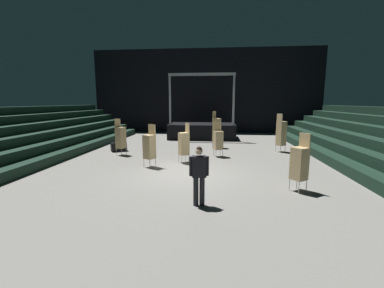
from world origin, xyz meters
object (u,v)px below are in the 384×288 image
(chair_stack_front_left, at_px, (149,146))
(equipment_road_case, at_px, (119,147))
(chair_stack_rear_left, at_px, (218,140))
(chair_stack_rear_right, at_px, (281,133))
(chair_stack_mid_right, at_px, (184,143))
(chair_stack_mid_left, at_px, (217,130))
(chair_stack_mid_centre, at_px, (121,137))
(stage_riser, at_px, (202,130))
(chair_stack_front_right, at_px, (300,163))
(man_with_tie, at_px, (199,173))

(chair_stack_front_left, relative_size, equipment_road_case, 2.18)
(chair_stack_rear_left, relative_size, equipment_road_case, 2.09)
(chair_stack_rear_right, bearing_deg, chair_stack_mid_right, -90.54)
(chair_stack_front_left, height_order, chair_stack_mid_left, chair_stack_mid_left)
(chair_stack_mid_right, bearing_deg, chair_stack_mid_centre, 38.48)
(chair_stack_rear_right, height_order, equipment_road_case, chair_stack_rear_right)
(stage_riser, relative_size, chair_stack_front_right, 2.74)
(chair_stack_rear_left, height_order, equipment_road_case, chair_stack_rear_left)
(equipment_road_case, bearing_deg, chair_stack_rear_right, 4.29)
(man_with_tie, relative_size, chair_stack_front_left, 0.89)
(chair_stack_rear_left, bearing_deg, chair_stack_mid_right, 24.12)
(man_with_tie, distance_m, chair_stack_rear_left, 6.87)
(stage_riser, distance_m, chair_stack_mid_centre, 8.39)
(stage_riser, bearing_deg, chair_stack_mid_left, -74.46)
(man_with_tie, height_order, equipment_road_case, man_with_tie)
(chair_stack_mid_centre, bearing_deg, chair_stack_front_left, 67.02)
(man_with_tie, height_order, chair_stack_mid_centre, chair_stack_mid_centre)
(chair_stack_front_right, bearing_deg, equipment_road_case, 18.94)
(chair_stack_front_right, height_order, chair_stack_rear_right, chair_stack_rear_right)
(stage_riser, bearing_deg, chair_stack_mid_right, -92.44)
(chair_stack_mid_right, xyz_separation_m, chair_stack_mid_centre, (-3.79, 1.46, 0.04))
(chair_stack_front_left, bearing_deg, equipment_road_case, -22.38)
(chair_stack_front_right, distance_m, chair_stack_mid_left, 8.57)
(man_with_tie, relative_size, chair_stack_mid_centre, 0.85)
(chair_stack_front_right, bearing_deg, man_with_tie, 80.26)
(chair_stack_mid_left, relative_size, chair_stack_mid_centre, 1.17)
(man_with_tie, height_order, chair_stack_mid_left, chair_stack_mid_left)
(chair_stack_front_left, bearing_deg, chair_stack_mid_centre, -18.07)
(chair_stack_mid_centre, distance_m, equipment_road_case, 1.49)
(chair_stack_rear_right, xyz_separation_m, equipment_road_case, (-9.81, -0.74, -0.88))
(chair_stack_front_right, relative_size, chair_stack_rear_right, 0.85)
(stage_riser, xyz_separation_m, man_with_tie, (0.76, -13.97, 0.32))
(chair_stack_front_right, bearing_deg, stage_riser, -17.59)
(chair_stack_front_right, height_order, chair_stack_mid_centre, chair_stack_mid_centre)
(man_with_tie, bearing_deg, chair_stack_rear_right, -126.80)
(chair_stack_front_right, distance_m, chair_stack_mid_right, 5.71)
(chair_stack_front_left, bearing_deg, stage_riser, -72.02)
(man_with_tie, relative_size, equipment_road_case, 1.95)
(stage_riser, bearing_deg, chair_stack_rear_left, -79.60)
(chair_stack_front_left, xyz_separation_m, chair_stack_mid_right, (1.46, 1.01, 0.00))
(chair_stack_front_left, distance_m, chair_stack_mid_centre, 3.40)
(chair_stack_mid_right, relative_size, chair_stack_mid_centre, 0.96)
(man_with_tie, xyz_separation_m, chair_stack_rear_left, (0.54, 6.85, -0.05))
(chair_stack_mid_left, bearing_deg, chair_stack_front_right, 44.62)
(chair_stack_mid_right, distance_m, chair_stack_mid_centre, 4.06)
(man_with_tie, bearing_deg, equipment_road_case, -65.04)
(chair_stack_front_right, height_order, chair_stack_rear_left, chair_stack_front_right)
(chair_stack_mid_left, xyz_separation_m, chair_stack_mid_centre, (-5.36, -2.96, -0.17))
(stage_riser, distance_m, chair_stack_rear_left, 7.25)
(chair_stack_front_right, distance_m, chair_stack_rear_right, 7.08)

